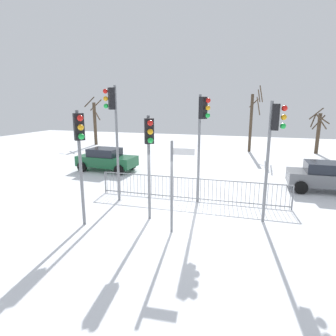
% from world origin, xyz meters
% --- Properties ---
extents(ground_plane, '(60.00, 60.00, 0.00)m').
position_xyz_m(ground_plane, '(0.00, 0.00, 0.00)').
color(ground_plane, white).
extents(traffic_light_foreground_right, '(0.57, 0.34, 4.43)m').
position_xyz_m(traffic_light_foreground_right, '(3.26, 1.18, 3.25)').
color(traffic_light_foreground_right, slate).
rests_on(traffic_light_foreground_right, ground).
extents(traffic_light_foreground_left, '(0.47, 0.46, 5.08)m').
position_xyz_m(traffic_light_foreground_left, '(-3.23, 1.68, 3.71)').
color(traffic_light_foreground_left, slate).
rests_on(traffic_light_foreground_left, ground).
extents(traffic_light_mid_left, '(0.47, 0.46, 4.12)m').
position_xyz_m(traffic_light_mid_left, '(-3.03, -1.12, 3.02)').
color(traffic_light_mid_left, slate).
rests_on(traffic_light_mid_left, ground).
extents(traffic_light_rear_right, '(0.53, 0.40, 4.70)m').
position_xyz_m(traffic_light_rear_right, '(0.47, 2.56, 3.44)').
color(traffic_light_rear_right, slate).
rests_on(traffic_light_rear_right, ground).
extents(traffic_light_mid_right, '(0.42, 0.51, 3.93)m').
position_xyz_m(traffic_light_mid_right, '(-0.97, 0.09, 2.88)').
color(traffic_light_mid_right, slate).
rests_on(traffic_light_mid_right, ground).
extents(direction_sign_post, '(0.79, 0.12, 3.17)m').
position_xyz_m(direction_sign_post, '(0.15, -0.66, 1.78)').
color(direction_sign_post, slate).
rests_on(direction_sign_post, ground).
extents(pedestrian_guard_railing, '(8.65, 0.25, 1.07)m').
position_xyz_m(pedestrian_guard_railing, '(-0.00, 2.71, 0.55)').
color(pedestrian_guard_railing, slate).
rests_on(pedestrian_guard_railing, ground).
extents(car_grey_trailing, '(3.82, 1.96, 1.47)m').
position_xyz_m(car_grey_trailing, '(6.24, 6.13, 0.77)').
color(car_grey_trailing, slate).
rests_on(car_grey_trailing, ground).
extents(car_green_mid, '(3.86, 2.05, 1.47)m').
position_xyz_m(car_green_mid, '(-6.62, 6.92, 0.77)').
color(car_green_mid, '#195933').
rests_on(car_green_mid, ground).
extents(bare_tree_left, '(1.51, 1.49, 5.03)m').
position_xyz_m(bare_tree_left, '(-13.72, 17.38, 2.42)').
color(bare_tree_left, '#473828').
rests_on(bare_tree_left, ground).
extents(bare_tree_centre, '(1.57, 1.59, 3.97)m').
position_xyz_m(bare_tree_centre, '(7.84, 18.16, 2.00)').
color(bare_tree_centre, '#473828').
rests_on(bare_tree_centre, ground).
extents(bare_tree_right, '(1.17, 1.52, 5.82)m').
position_xyz_m(bare_tree_right, '(2.25, 17.50, 2.84)').
color(bare_tree_right, '#473828').
rests_on(bare_tree_right, ground).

